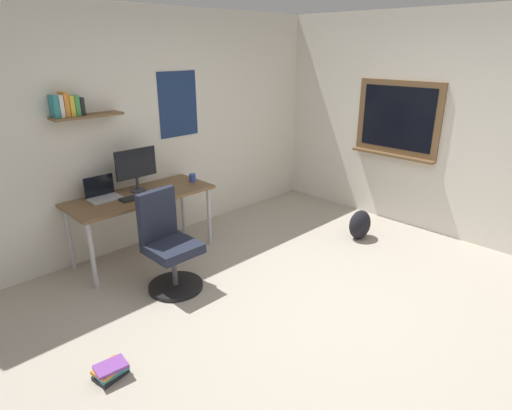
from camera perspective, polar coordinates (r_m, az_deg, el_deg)
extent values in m
plane|color=#ADA393|center=(3.85, 8.87, -14.31)|extent=(5.20, 5.20, 0.00)
cube|color=silver|center=(5.07, -13.32, 9.99)|extent=(5.00, 0.10, 2.60)
cube|color=brown|center=(4.51, -21.74, 11.08)|extent=(0.68, 0.20, 0.02)
cube|color=navy|center=(5.14, -10.42, 13.17)|extent=(0.52, 0.01, 0.74)
cube|color=teal|center=(4.42, -25.52, 11.86)|extent=(0.04, 0.14, 0.20)
cube|color=silver|center=(4.43, -24.94, 11.98)|extent=(0.04, 0.14, 0.20)
cube|color=orange|center=(4.45, -24.38, 12.21)|extent=(0.04, 0.14, 0.22)
cube|color=gold|center=(4.47, -23.75, 12.13)|extent=(0.04, 0.14, 0.19)
cube|color=#3D934C|center=(4.49, -23.16, 12.22)|extent=(0.04, 0.14, 0.19)
cube|color=black|center=(4.51, -22.58, 12.20)|extent=(0.04, 0.14, 0.17)
cube|color=silver|center=(5.43, 25.58, 9.24)|extent=(0.10, 5.00, 2.60)
cube|color=brown|center=(5.65, 18.54, 11.06)|extent=(0.04, 1.10, 0.90)
cube|color=black|center=(5.64, 18.47, 11.04)|extent=(0.01, 0.94, 0.76)
cube|color=brown|center=(5.70, 17.80, 6.42)|extent=(0.12, 1.10, 0.03)
cube|color=brown|center=(4.64, -15.25, 1.23)|extent=(1.52, 0.64, 0.03)
cylinder|color=#B7B7BC|center=(4.28, -21.13, -6.39)|extent=(0.04, 0.04, 0.69)
cylinder|color=#B7B7BC|center=(4.92, -6.31, -1.52)|extent=(0.04, 0.04, 0.69)
cylinder|color=#B7B7BC|center=(4.72, -23.76, -4.20)|extent=(0.04, 0.04, 0.69)
cylinder|color=#B7B7BC|center=(5.31, -9.83, 0.00)|extent=(0.04, 0.04, 0.69)
cylinder|color=black|center=(4.22, -10.73, -10.66)|extent=(0.52, 0.52, 0.04)
cylinder|color=#4C4C51|center=(4.13, -10.91, -8.40)|extent=(0.05, 0.05, 0.34)
cube|color=#1E2333|center=(4.03, -11.11, -5.72)|extent=(0.44, 0.44, 0.09)
cube|color=#1E2333|center=(4.06, -13.18, -1.27)|extent=(0.40, 0.11, 0.48)
cube|color=#ADAFB5|center=(4.58, -19.66, 0.83)|extent=(0.31, 0.21, 0.02)
cube|color=black|center=(4.63, -20.36, 2.45)|extent=(0.31, 0.01, 0.21)
cylinder|color=#38383D|center=(4.74, -15.57, 1.91)|extent=(0.17, 0.17, 0.01)
cylinder|color=#38383D|center=(4.72, -15.66, 2.80)|extent=(0.03, 0.03, 0.14)
cube|color=black|center=(4.65, -15.86, 5.41)|extent=(0.46, 0.02, 0.31)
cube|color=black|center=(4.53, -15.60, 1.07)|extent=(0.37, 0.13, 0.02)
ellipsoid|color=#262628|center=(4.66, -12.63, 1.98)|extent=(0.10, 0.06, 0.03)
cylinder|color=#334CA5|center=(4.93, -8.54, 3.64)|extent=(0.08, 0.08, 0.09)
ellipsoid|color=black|center=(5.24, 13.79, -2.57)|extent=(0.32, 0.22, 0.35)
cube|color=black|center=(3.37, -18.96, -20.73)|extent=(0.23, 0.19, 0.04)
cube|color=teal|center=(3.35, -18.94, -20.27)|extent=(0.22, 0.17, 0.03)
cube|color=orange|center=(3.33, -19.08, -20.00)|extent=(0.24, 0.19, 0.02)
cube|color=#7A3D99|center=(3.30, -18.95, -19.85)|extent=(0.23, 0.17, 0.02)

